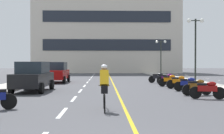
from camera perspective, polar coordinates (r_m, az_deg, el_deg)
name	(u,v)px	position (r m, az deg, el deg)	size (l,w,h in m)	color
ground_plane	(110,83)	(25.43, -0.40, -3.13)	(140.00, 140.00, 0.00)	#47474C
curb_left	(34,80)	(29.17, -14.83, -2.54)	(2.40, 72.00, 0.12)	#B7B2A8
curb_right	(183,80)	(29.45, 13.63, -2.50)	(2.40, 72.00, 0.12)	#B7B2A8
lane_dash_1	(62,113)	(10.60, -9.55, -8.68)	(0.14, 2.20, 0.01)	silver
lane_dash_2	(74,99)	(14.54, -7.38, -6.10)	(0.14, 2.20, 0.01)	silver
lane_dash_3	(80,91)	(18.50, -6.14, -4.61)	(0.14, 2.20, 0.01)	silver
lane_dash_4	(84,86)	(22.47, -5.34, -3.65)	(0.14, 2.20, 0.01)	silver
lane_dash_5	(87,82)	(26.46, -4.78, -2.98)	(0.14, 2.20, 0.01)	silver
lane_dash_6	(89,80)	(30.44, -4.37, -2.48)	(0.14, 2.20, 0.01)	silver
lane_dash_7	(91,78)	(34.43, -4.06, -2.10)	(0.14, 2.20, 0.01)	silver
lane_dash_8	(92,76)	(38.43, -3.81, -1.80)	(0.14, 2.20, 0.01)	silver
lane_dash_9	(93,75)	(42.42, -3.61, -1.55)	(0.14, 2.20, 0.01)	silver
lane_dash_10	(94,74)	(46.41, -3.44, -1.35)	(0.14, 2.20, 0.01)	silver
lane_dash_11	(95,73)	(50.41, -3.30, -1.18)	(0.14, 2.20, 0.01)	silver
centre_line_yellow	(112,81)	(28.42, -0.02, -2.71)	(0.12, 66.00, 0.01)	gold
office_building	(107,29)	(54.30, -1.01, 7.33)	(25.50, 9.28, 15.84)	beige
street_lamp_mid	(195,36)	(25.97, 15.84, 5.81)	(1.46, 0.36, 5.37)	black
street_lamp_far	(161,49)	(39.95, 9.44, 3.39)	(1.46, 0.36, 4.63)	black
parked_car_near	(33,76)	(18.63, -15.02, -1.78)	(2.04, 4.26, 1.82)	black
parked_car_mid	(57,72)	(26.61, -10.62, -1.00)	(1.97, 4.23, 1.82)	black
motorcycle_3	(208,89)	(14.95, 17.98, -4.13)	(1.67, 0.70, 0.92)	black
motorcycle_4	(197,87)	(16.49, 16.12, -3.66)	(1.69, 0.60, 0.92)	black
motorcycle_5	(188,84)	(18.56, 14.51, -3.16)	(1.67, 0.70, 0.92)	black
motorcycle_6	(179,82)	(20.55, 12.78, -2.77)	(1.70, 0.60, 0.92)	black
motorcycle_7	(170,80)	(22.29, 11.09, -2.49)	(1.70, 0.60, 0.92)	black
motorcycle_8	(167,78)	(24.49, 10.63, -2.19)	(1.69, 0.60, 0.92)	black
motorcycle_9	(158,78)	(25.96, 8.94, -2.02)	(1.67, 0.69, 0.92)	black
cyclist_rider	(104,86)	(10.80, -1.50, -3.77)	(0.42, 1.77, 1.71)	black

